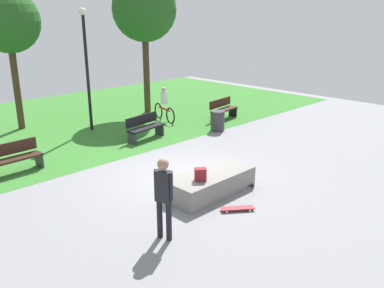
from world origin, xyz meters
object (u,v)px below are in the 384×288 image
Objects in this scene: skateboard_spare at (239,185)px; backpack_on_ledge at (200,174)px; park_bench_by_oak at (13,157)px; lamp_post at (86,59)px; skateboard_by_ledge at (238,208)px; skater_performing_trick at (164,192)px; tree_broad_elm at (144,10)px; tree_young_birch at (8,22)px; concrete_ledge at (211,183)px; trash_bin at (218,121)px; park_bench_far_right at (145,127)px; park_bench_near_path at (223,109)px; cyclist_on_bicycle at (164,106)px.

backpack_on_ledge is at bearing 172.49° from skateboard_spare.
skateboard_spare is 6.60m from park_bench_by_oak.
park_bench_by_oak is 0.34× the size of lamp_post.
lamp_post is at bearing 81.51° from skateboard_by_ledge.
tree_broad_elm is (6.91, 9.24, 3.62)m from skater_performing_trick.
lamp_post is at bearing 88.30° from skateboard_spare.
skateboard_spare is 0.14× the size of tree_young_birch.
tree_broad_elm is at bearing 23.60° from park_bench_by_oak.
concrete_ledge is at bearing 158.92° from skateboard_spare.
tree_broad_elm reaches higher than concrete_ledge.
lamp_post is 5.86× the size of trash_bin.
skateboard_spare is (1.06, 0.84, 0.00)m from skateboard_by_ledge.
tree_broad_elm is 4.08m from lamp_post.
park_bench_far_right is (2.28, 5.14, -0.23)m from backpack_on_ledge.
tree_young_birch is at bearing 130.25° from backpack_on_ledge.
concrete_ledge is 0.40× the size of tree_broad_elm.
tree_broad_elm is at bearing 114.31° from park_bench_near_path.
skateboard_by_ledge is 0.16× the size of lamp_post.
lamp_post is at bearing 106.23° from park_bench_far_right.
skateboard_spare is at bearing -135.39° from park_bench_near_path.
park_bench_far_right is (-4.35, 0.05, 0.00)m from park_bench_near_path.
tree_broad_elm is at bearing -14.06° from tree_young_birch.
cyclist_on_bicycle reaches higher than concrete_ledge.
tree_broad_elm is 7.62× the size of trash_bin.
park_bench_near_path is (8.45, 5.82, -0.57)m from skater_performing_trick.
park_bench_far_right is 6.60m from tree_young_birch.
backpack_on_ledge is at bearing -124.47° from cyclist_on_bicycle.
tree_young_birch is (-1.71, 10.05, 4.13)m from skateboard_spare.
park_bench_far_right reaches higher than skateboard_by_ledge.
cyclist_on_bicycle is at bearing -31.84° from tree_young_birch.
backpack_on_ledge is 0.18× the size of cyclist_on_bicycle.
park_bench_far_right reaches higher than concrete_ledge.
skateboard_by_ledge is at bearing -108.36° from park_bench_far_right.
skateboard_spare is at bearing -115.67° from cyclist_on_bicycle.
skateboard_by_ledge is 0.14× the size of tree_young_birch.
skater_performing_trick is 5.96m from park_bench_by_oak.
park_bench_near_path is at bearing 39.01° from concrete_ledge.
skateboard_by_ledge is (0.24, -1.01, -0.64)m from backpack_on_ledge.
tree_young_birch is at bearing 133.14° from trash_bin.
skateboard_spare is 0.91× the size of trash_bin.
skateboard_spare is at bearing 38.23° from skateboard_by_ledge.
backpack_on_ledge is 0.07× the size of lamp_post.
concrete_ledge is 5.90m from park_bench_by_oak.
park_bench_near_path is at bearing -39.73° from cyclist_on_bicycle.
backpack_on_ledge is 0.18× the size of skater_performing_trick.
park_bench_near_path is (6.64, 5.09, -0.23)m from backpack_on_ledge.
tree_broad_elm is (-1.54, 3.42, 4.18)m from park_bench_near_path.
skateboard_by_ledge is at bearing -119.50° from cyclist_on_bicycle.
skater_performing_trick is at bearing -169.82° from skateboard_spare.
lamp_post is at bearing 134.04° from trash_bin.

